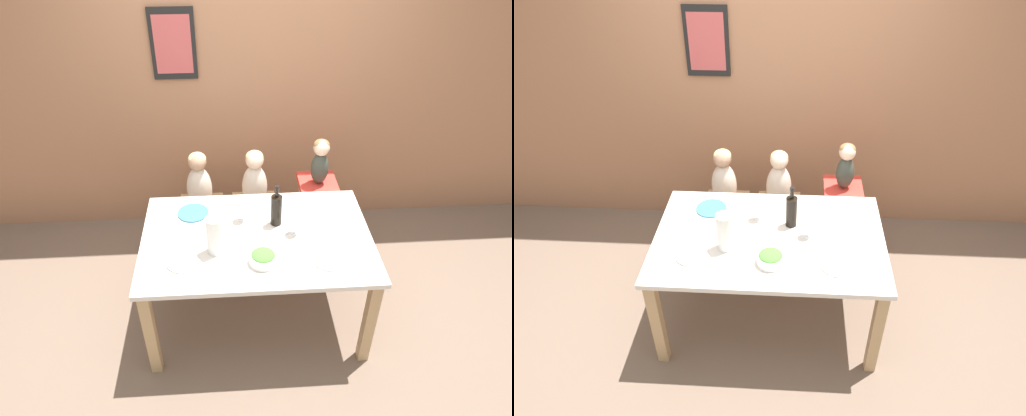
# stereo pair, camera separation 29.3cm
# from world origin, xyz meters

# --- Properties ---
(ground_plane) EXTENTS (14.00, 14.00, 0.00)m
(ground_plane) POSITION_xyz_m (0.00, 0.00, 0.00)
(ground_plane) COLOR #705B4C
(wall_back) EXTENTS (10.00, 0.09, 2.70)m
(wall_back) POSITION_xyz_m (-0.00, 1.28, 1.35)
(wall_back) COLOR #9E6B4C
(wall_back) RESTS_ON ground_plane
(dining_table) EXTENTS (1.52, 0.98, 0.76)m
(dining_table) POSITION_xyz_m (0.00, 0.00, 0.66)
(dining_table) COLOR silver
(dining_table) RESTS_ON ground_plane
(chair_far_left) EXTENTS (0.36, 0.43, 0.47)m
(chair_far_left) POSITION_xyz_m (-0.41, 0.74, 0.39)
(chair_far_left) COLOR silver
(chair_far_left) RESTS_ON ground_plane
(chair_far_center) EXTENTS (0.36, 0.43, 0.47)m
(chair_far_center) POSITION_xyz_m (0.03, 0.74, 0.39)
(chair_far_center) COLOR silver
(chair_far_center) RESTS_ON ground_plane
(chair_right_highchair) EXTENTS (0.31, 0.37, 0.68)m
(chair_right_highchair) POSITION_xyz_m (0.55, 0.74, 0.53)
(chair_right_highchair) COLOR silver
(chair_right_highchair) RESTS_ON ground_plane
(person_child_left) EXTENTS (0.20, 0.19, 0.51)m
(person_child_left) POSITION_xyz_m (-0.41, 0.74, 0.73)
(person_child_left) COLOR beige
(person_child_left) RESTS_ON chair_far_left
(person_child_center) EXTENTS (0.20, 0.19, 0.51)m
(person_child_center) POSITION_xyz_m (0.03, 0.74, 0.73)
(person_child_center) COLOR beige
(person_child_center) RESTS_ON chair_far_center
(person_baby_right) EXTENTS (0.14, 0.14, 0.39)m
(person_baby_right) POSITION_xyz_m (0.55, 0.74, 0.89)
(person_baby_right) COLOR #3D4238
(person_baby_right) RESTS_ON chair_right_highchair
(wine_bottle) EXTENTS (0.08, 0.08, 0.31)m
(wine_bottle) POSITION_xyz_m (0.14, 0.13, 0.88)
(wine_bottle) COLOR black
(wine_bottle) RESTS_ON dining_table
(paper_towel_roll) EXTENTS (0.10, 0.10, 0.26)m
(paper_towel_roll) POSITION_xyz_m (-0.27, -0.13, 0.89)
(paper_towel_roll) COLOR white
(paper_towel_roll) RESTS_ON dining_table
(wine_glass_near) EXTENTS (0.08, 0.08, 0.18)m
(wine_glass_near) POSITION_xyz_m (0.26, 0.02, 0.89)
(wine_glass_near) COLOR white
(wine_glass_near) RESTS_ON dining_table
(wine_glass_far) EXTENTS (0.08, 0.08, 0.18)m
(wine_glass_far) POSITION_xyz_m (-0.09, 0.18, 0.89)
(wine_glass_far) COLOR white
(wine_glass_far) RESTS_ON dining_table
(salad_bowl_large) EXTENTS (0.17, 0.17, 0.08)m
(salad_bowl_large) POSITION_xyz_m (0.02, -0.25, 0.81)
(salad_bowl_large) COLOR white
(salad_bowl_large) RESTS_ON dining_table
(dinner_plate_front_left) EXTENTS (0.22, 0.22, 0.01)m
(dinner_plate_front_left) POSITION_xyz_m (-0.47, -0.21, 0.77)
(dinner_plate_front_left) COLOR silver
(dinner_plate_front_left) RESTS_ON dining_table
(dinner_plate_back_left) EXTENTS (0.22, 0.22, 0.01)m
(dinner_plate_back_left) POSITION_xyz_m (-0.43, 0.28, 0.77)
(dinner_plate_back_left) COLOR teal
(dinner_plate_back_left) RESTS_ON dining_table
(dinner_plate_back_right) EXTENTS (0.22, 0.22, 0.01)m
(dinner_plate_back_right) POSITION_xyz_m (0.49, 0.28, 0.77)
(dinner_plate_back_right) COLOR silver
(dinner_plate_back_right) RESTS_ON dining_table
(dinner_plate_front_right) EXTENTS (0.22, 0.22, 0.01)m
(dinner_plate_front_right) POSITION_xyz_m (0.44, -0.26, 0.77)
(dinner_plate_front_right) COLOR silver
(dinner_plate_front_right) RESTS_ON dining_table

